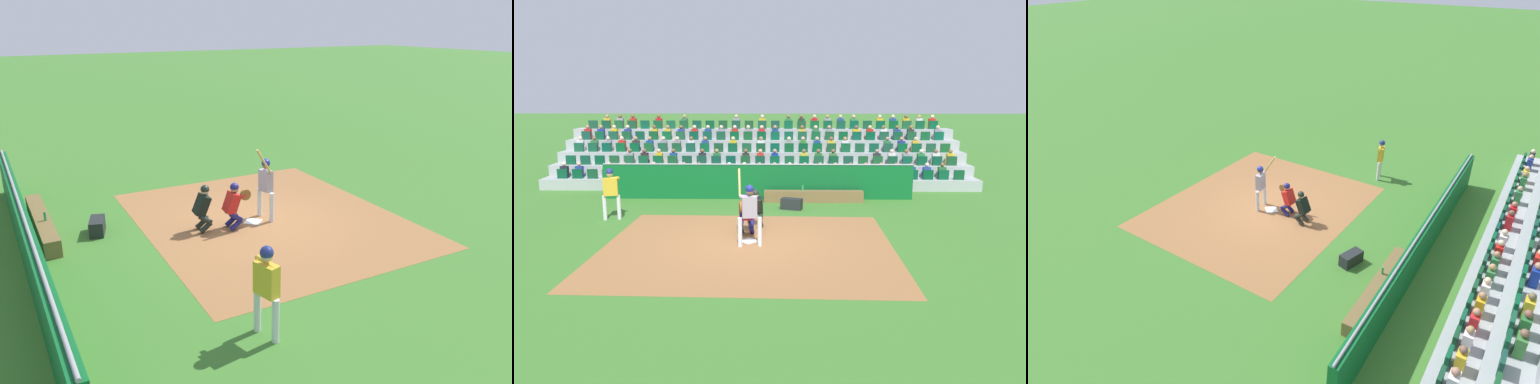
% 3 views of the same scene
% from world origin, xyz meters
% --- Properties ---
extents(ground_plane, '(160.00, 160.00, 0.00)m').
position_xyz_m(ground_plane, '(0.00, 0.00, 0.00)').
color(ground_plane, '#3B732A').
extents(infield_dirt_patch, '(8.27, 7.05, 0.01)m').
position_xyz_m(infield_dirt_patch, '(0.00, 0.50, 0.00)').
color(infield_dirt_patch, '#97643A').
rests_on(infield_dirt_patch, ground_plane).
extents(home_plate_marker, '(0.62, 0.62, 0.02)m').
position_xyz_m(home_plate_marker, '(0.00, 0.00, 0.02)').
color(home_plate_marker, white).
rests_on(home_plate_marker, infield_dirt_patch).
extents(batter_at_plate, '(0.70, 0.62, 2.15)m').
position_xyz_m(batter_at_plate, '(-0.04, 0.43, 1.09)').
color(batter_at_plate, silver).
rests_on(batter_at_plate, ground_plane).
extents(catcher_crouching, '(0.48, 0.72, 1.30)m').
position_xyz_m(catcher_crouching, '(0.13, -0.66, 0.72)').
color(catcher_crouching, navy).
rests_on(catcher_crouching, ground_plane).
extents(home_plate_umpire, '(0.49, 0.49, 1.29)m').
position_xyz_m(home_plate_umpire, '(-0.13, -1.44, 0.70)').
color(home_plate_umpire, black).
rests_on(home_plate_umpire, ground_plane).
extents(dugout_wall, '(12.43, 0.24, 1.43)m').
position_xyz_m(dugout_wall, '(0.00, -5.75, 0.69)').
color(dugout_wall, '#0D5B26').
rests_on(dugout_wall, ground_plane).
extents(dugout_bench, '(3.88, 0.40, 0.44)m').
position_xyz_m(dugout_bench, '(-2.23, -5.20, 0.22)').
color(dugout_bench, brown).
rests_on(dugout_bench, ground_plane).
extents(water_bottle_on_bench, '(0.07, 0.07, 0.24)m').
position_xyz_m(water_bottle_on_bench, '(-1.79, -5.14, 0.56)').
color(water_bottle_on_bench, green).
rests_on(water_bottle_on_bench, dugout_bench).
extents(equipment_duffel_bag, '(0.84, 0.57, 0.40)m').
position_xyz_m(equipment_duffel_bag, '(-1.33, -3.96, 0.20)').
color(equipment_duffel_bag, black).
rests_on(equipment_duffel_bag, ground_plane).
extents(on_deck_batter, '(0.62, 0.32, 1.76)m').
position_xyz_m(on_deck_batter, '(4.79, -2.40, 1.07)').
color(on_deck_batter, silver).
rests_on(on_deck_batter, ground_plane).
extents(bleacher_stand, '(19.31, 5.04, 3.08)m').
position_xyz_m(bleacher_stand, '(-0.01, -10.39, 0.91)').
color(bleacher_stand, '#9CA2A2').
rests_on(bleacher_stand, ground_plane).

